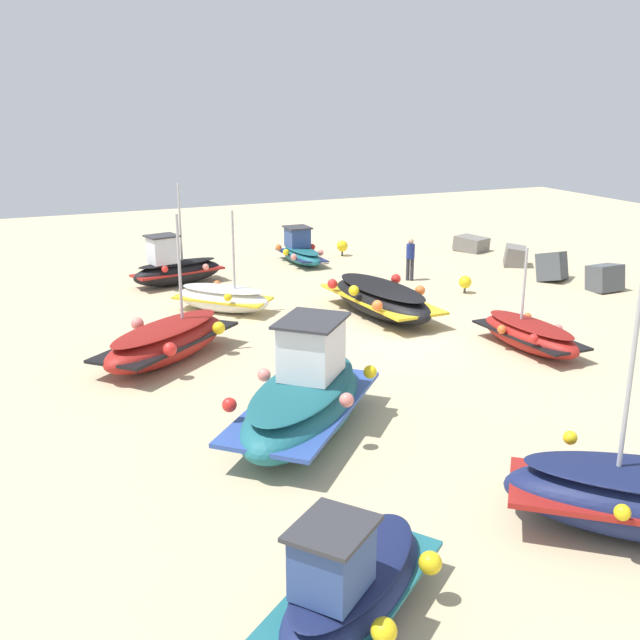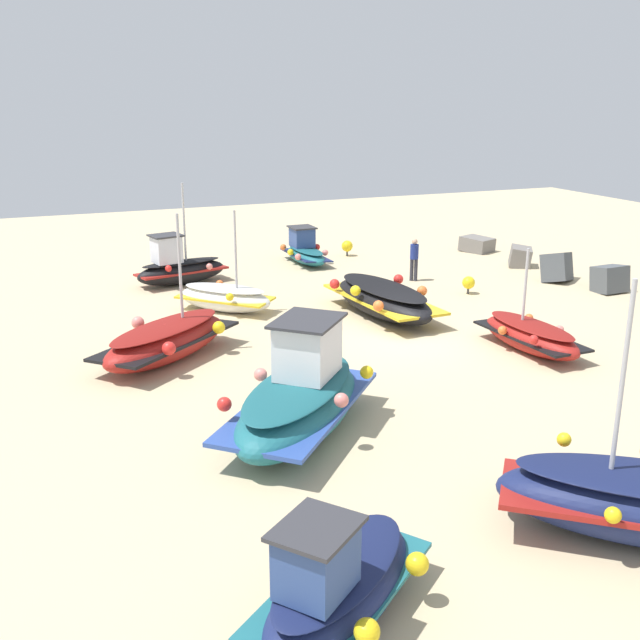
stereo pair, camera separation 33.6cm
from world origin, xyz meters
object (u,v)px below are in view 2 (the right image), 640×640
fishing_boat_5 (225,297)px  fishing_boat_0 (167,340)px  fishing_boat_8 (531,336)px  fishing_boat_7 (338,584)px  fishing_boat_2 (383,299)px  fishing_boat_3 (300,398)px  mooring_buoy_0 (347,246)px  fishing_boat_6 (305,251)px  mooring_buoy_1 (469,283)px  person_walking (414,257)px  fishing_boat_1 (179,268)px

fishing_boat_5 → fishing_boat_0: bearing=101.0°
fishing_boat_8 → fishing_boat_7: bearing=-52.5°
fishing_boat_2 → fishing_boat_3: size_ratio=1.04×
fishing_boat_2 → fishing_boat_8: 5.16m
fishing_boat_0 → fishing_boat_3: fishing_boat_0 is taller
fishing_boat_2 → mooring_buoy_0: fishing_boat_2 is taller
fishing_boat_6 → mooring_buoy_0: 2.31m
fishing_boat_0 → mooring_buoy_0: bearing=-172.8°
fishing_boat_7 → mooring_buoy_1: bearing=-166.4°
fishing_boat_8 → person_walking: fishing_boat_8 is taller
fishing_boat_0 → fishing_boat_6: (-9.76, 7.78, -0.06)m
person_walking → fishing_boat_3: bearing=1.5°
person_walking → mooring_buoy_1: person_walking is taller
fishing_boat_1 → fishing_boat_6: size_ratio=1.21×
fishing_boat_8 → person_walking: bearing=169.9°
fishing_boat_7 → person_walking: fishing_boat_7 is taller
fishing_boat_5 → mooring_buoy_0: 9.70m
fishing_boat_6 → fishing_boat_1: bearing=105.5°
fishing_boat_7 → fishing_boat_6: bearing=-147.9°
fishing_boat_3 → mooring_buoy_1: bearing=-6.0°
fishing_boat_1 → mooring_buoy_0: size_ratio=5.52×
fishing_boat_1 → fishing_boat_5: fishing_boat_1 is taller
fishing_boat_1 → mooring_buoy_1: bearing=137.3°
fishing_boat_1 → fishing_boat_3: (13.68, -0.38, 0.13)m
fishing_boat_1 → fishing_boat_5: size_ratio=1.12×
fishing_boat_7 → mooring_buoy_0: size_ratio=5.08×
fishing_boat_0 → person_walking: fishing_boat_0 is taller
fishing_boat_5 → fishing_boat_3: bearing=129.3°
mooring_buoy_1 → fishing_boat_5: bearing=-97.7°
fishing_boat_6 → mooring_buoy_1: size_ratio=4.91×
fishing_boat_2 → fishing_boat_5: 5.18m
fishing_boat_6 → mooring_buoy_1: fishing_boat_6 is taller
fishing_boat_3 → fishing_boat_1: bearing=41.4°
fishing_boat_0 → fishing_boat_6: size_ratio=1.46×
fishing_boat_1 → fishing_boat_7: 19.54m
fishing_boat_0 → fishing_boat_1: (-8.11, 2.09, 0.09)m
fishing_boat_1 → fishing_boat_2: size_ratio=0.75×
fishing_boat_7 → fishing_boat_8: (-8.22, 9.45, -0.15)m
fishing_boat_2 → fishing_boat_7: 14.76m
fishing_boat_1 → fishing_boat_5: bearing=85.5°
fishing_boat_1 → fishing_boat_2: bearing=115.4°
fishing_boat_3 → mooring_buoy_0: size_ratio=7.08×
fishing_boat_5 → mooring_buoy_1: bearing=-142.5°
fishing_boat_8 → fishing_boat_6: bearing=-175.8°
fishing_boat_5 → fishing_boat_8: size_ratio=0.92×
fishing_boat_3 → fishing_boat_0: bearing=60.0°
fishing_boat_8 → mooring_buoy_0: (-13.47, 0.48, -0.01)m
fishing_boat_2 → mooring_buoy_1: bearing=-77.8°
fishing_boat_5 → person_walking: 7.90m
fishing_boat_8 → fishing_boat_0: bearing=-111.6°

